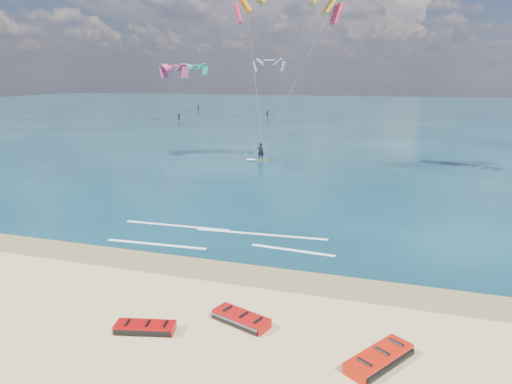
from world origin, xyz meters
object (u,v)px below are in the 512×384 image
Objects in this scene: packed_kite_left at (145,331)px; packed_kite_mid at (241,323)px; kitesurfer_main at (274,70)px; packed_kite_right at (379,364)px.

packed_kite_left is 0.96× the size of packed_kite_mid.
kitesurfer_main is at bearing 122.23° from packed_kite_mid.
kitesurfer_main is at bearing 54.00° from packed_kite_right.
packed_kite_right is at bearing -96.17° from kitesurfer_main.
packed_kite_left is at bearing -133.94° from packed_kite_mid.
packed_kite_mid is 0.87× the size of packed_kite_right.
packed_kite_right is at bearing -9.64° from packed_kite_left.
packed_kite_right is 0.15× the size of kitesurfer_main.
packed_kite_mid is 31.18m from kitesurfer_main.
packed_kite_mid is 0.13× the size of kitesurfer_main.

